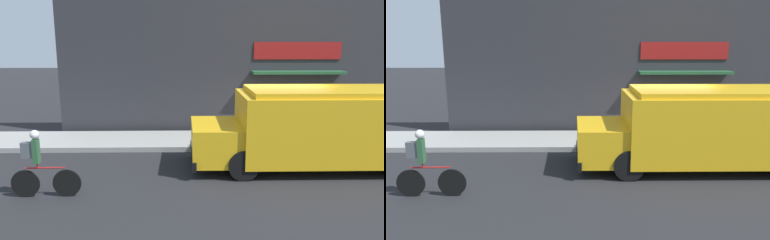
# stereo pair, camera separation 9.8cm
# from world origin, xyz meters

# --- Properties ---
(ground_plane) EXTENTS (70.00, 70.00, 0.00)m
(ground_plane) POSITION_xyz_m (0.00, 0.00, 0.00)
(ground_plane) COLOR #232326
(sidewalk) EXTENTS (28.00, 2.20, 0.16)m
(sidewalk) POSITION_xyz_m (0.00, 1.10, 0.08)
(sidewalk) COLOR #999993
(sidewalk) RESTS_ON ground_plane
(storefront) EXTENTS (15.41, 0.73, 5.05)m
(storefront) POSITION_xyz_m (0.02, 2.55, 2.53)
(storefront) COLOR #2D2D33
(storefront) RESTS_ON ground_plane
(school_bus) EXTENTS (6.94, 2.69, 2.25)m
(school_bus) POSITION_xyz_m (0.93, -1.51, 1.19)
(school_bus) COLOR yellow
(school_bus) RESTS_ON ground_plane
(cyclist) EXTENTS (1.59, 0.21, 1.59)m
(cyclist) POSITION_xyz_m (-6.33, -3.39, 0.77)
(cyclist) COLOR black
(cyclist) RESTS_ON ground_plane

